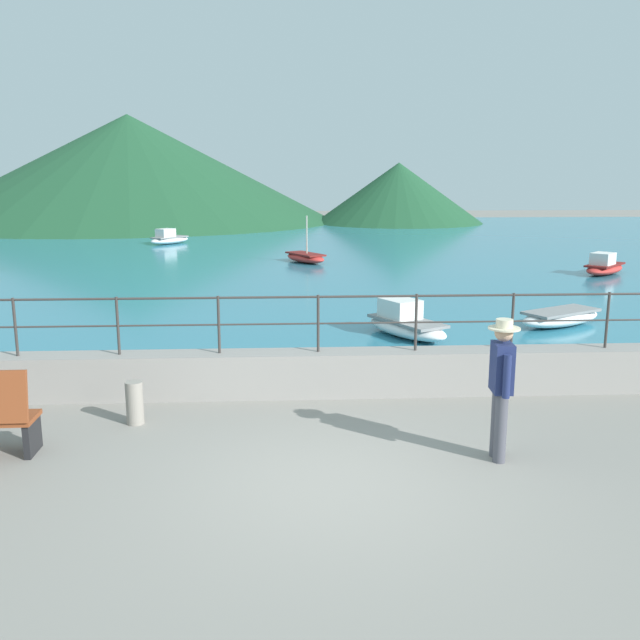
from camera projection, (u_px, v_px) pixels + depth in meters
name	position (u px, v px, depth m)	size (l,w,h in m)	color
ground_plane	(333.00, 482.00, 7.84)	(120.00, 120.00, 0.00)	gray
promenade_wall	(318.00, 373.00, 10.89)	(20.00, 0.56, 0.70)	gray
railing	(318.00, 313.00, 10.70)	(18.44, 0.04, 0.90)	#383330
lake_water	(293.00, 247.00, 33.08)	(64.00, 44.32, 0.06)	teal
hill_main	(130.00, 169.00, 50.40)	(30.03, 30.03, 7.69)	#1E4C2D
hill_secondary	(398.00, 193.00, 49.09)	(12.09, 12.09, 4.26)	#1E4C2D
person_walking	(501.00, 382.00, 8.28)	(0.38, 0.57, 1.75)	#4C4C56
bollard	(135.00, 403.00, 9.62)	(0.24, 0.24, 0.61)	gray
boat_1	(604.00, 267.00, 23.69)	(2.26, 2.27, 0.76)	red
boat_2	(305.00, 257.00, 26.96)	(1.92, 2.44, 1.81)	red
boat_3	(561.00, 317.00, 15.64)	(2.45, 1.91, 0.36)	white
boat_4	(406.00, 323.00, 14.64)	(1.88, 2.45, 0.76)	white
boat_5	(169.00, 239.00, 34.14)	(2.13, 2.36, 0.76)	white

